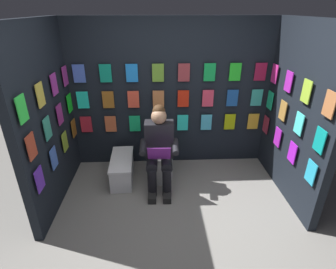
{
  "coord_description": "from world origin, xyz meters",
  "views": [
    {
      "loc": [
        0.22,
        2.23,
        2.36
      ],
      "look_at": [
        0.08,
        -0.92,
        0.85
      ],
      "focal_mm": 28.49,
      "sensor_mm": 36.0,
      "label": 1
    }
  ],
  "objects": [
    {
      "name": "display_wall_left",
      "position": [
        -1.56,
        -0.83,
        1.13
      ],
      "size": [
        0.14,
        1.66,
        2.26
      ],
      "color": "black",
      "rests_on": "ground"
    },
    {
      "name": "person_reading",
      "position": [
        0.19,
        -1.0,
        0.6
      ],
      "size": [
        0.53,
        0.69,
        1.19
      ],
      "rotation": [
        0.0,
        0.0,
        -0.02
      ],
      "color": "black",
      "rests_on": "ground"
    },
    {
      "name": "comic_longbox_near",
      "position": [
        0.75,
        -1.16,
        0.18
      ],
      "size": [
        0.34,
        0.77,
        0.36
      ],
      "rotation": [
        0.0,
        0.0,
        0.04
      ],
      "color": "silver",
      "rests_on": "ground"
    },
    {
      "name": "toilet",
      "position": [
        0.19,
        -1.22,
        0.33
      ],
      "size": [
        0.41,
        0.56,
        0.77
      ],
      "rotation": [
        0.0,
        0.0,
        -0.02
      ],
      "color": "white",
      "rests_on": "ground"
    },
    {
      "name": "ground_plane",
      "position": [
        0.0,
        0.0,
        0.0
      ],
      "size": [
        30.0,
        30.0,
        0.0
      ],
      "primitive_type": "plane",
      "color": "gray"
    },
    {
      "name": "display_wall_back",
      "position": [
        0.0,
        -1.71,
        1.13
      ],
      "size": [
        3.12,
        0.14,
        2.26
      ],
      "color": "black",
      "rests_on": "ground"
    },
    {
      "name": "display_wall_right",
      "position": [
        1.56,
        -0.83,
        1.13
      ],
      "size": [
        0.14,
        1.66,
        2.26
      ],
      "color": "black",
      "rests_on": "ground"
    }
  ]
}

